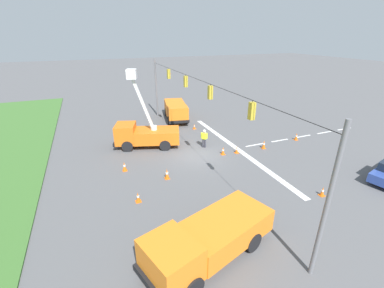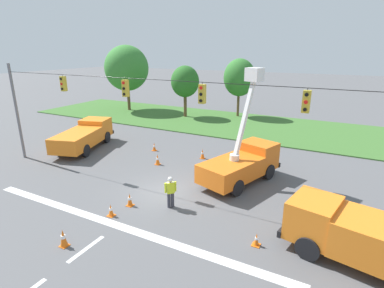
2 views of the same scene
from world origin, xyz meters
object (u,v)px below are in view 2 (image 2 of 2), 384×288
utility_truck_bucket_lift (243,161)px  tree_centre (239,78)px  traffic_cone_foreground_right (203,154)px  traffic_cone_lane_edge_b (154,147)px  tree_far_west (127,68)px  tree_west (185,82)px  utility_truck_support_near (85,135)px  traffic_cone_mid_right (63,238)px  traffic_cone_lane_edge_a (111,210)px  road_worker (171,190)px  utility_truck_support_far (366,237)px  traffic_cone_far_right (130,200)px  traffic_cone_near_bucket (256,240)px  traffic_cone_far_left (158,159)px

utility_truck_bucket_lift → tree_centre: bearing=110.1°
traffic_cone_foreground_right → traffic_cone_lane_edge_b: traffic_cone_foreground_right is taller
tree_far_west → tree_west: (8.97, -0.13, -1.34)m
utility_truck_support_near → traffic_cone_mid_right: bearing=-47.3°
utility_truck_support_near → traffic_cone_lane_edge_a: bearing=-37.9°
tree_centre → road_worker: size_ratio=4.02×
tree_far_west → utility_truck_bucket_lift: (21.42, -15.15, -4.36)m
tree_far_west → road_worker: 28.20m
road_worker → traffic_cone_lane_edge_a: size_ratio=2.63×
traffic_cone_lane_edge_a → utility_truck_support_near: bearing=142.1°
utility_truck_support_far → traffic_cone_far_right: size_ratio=8.75×
traffic_cone_near_bucket → traffic_cone_far_left: (-9.17, 6.00, 0.12)m
utility_truck_bucket_lift → traffic_cone_mid_right: 11.11m
tree_far_west → traffic_cone_lane_edge_a: 28.53m
traffic_cone_lane_edge_b → traffic_cone_mid_right: bearing=-72.9°
tree_far_west → traffic_cone_near_bucket: size_ratio=14.51×
traffic_cone_foreground_right → traffic_cone_lane_edge_a: 9.81m
tree_far_west → traffic_cone_foreground_right: (17.36, -12.57, -5.33)m
utility_truck_support_far → traffic_cone_far_right: bearing=-177.0°
traffic_cone_far_left → traffic_cone_lane_edge_a: bearing=-75.0°
utility_truck_support_far → traffic_cone_foreground_right: 13.44m
utility_truck_support_near → utility_truck_support_far: utility_truck_support_far is taller
tree_far_west → traffic_cone_far_left: size_ratio=10.78×
road_worker → traffic_cone_lane_edge_a: (-2.25, -2.19, -0.67)m
tree_centre → utility_truck_support_near: size_ratio=1.00×
utility_truck_bucket_lift → traffic_cone_far_right: (-4.35, -5.93, -0.99)m
utility_truck_support_far → road_worker: 9.06m
traffic_cone_mid_right → utility_truck_bucket_lift: bearing=65.3°
traffic_cone_mid_right → traffic_cone_near_bucket: bearing=28.0°
traffic_cone_lane_edge_b → utility_truck_support_near: bearing=-159.0°
tree_west → utility_truck_bucket_lift: bearing=-50.3°
utility_truck_bucket_lift → road_worker: 5.54m
traffic_cone_far_right → utility_truck_support_far: bearing=3.0°
tree_far_west → tree_centre: bearing=12.0°
tree_far_west → traffic_cone_far_right: size_ratio=11.75×
utility_truck_support_near → road_worker: size_ratio=4.03×
tree_west → traffic_cone_far_right: tree_west is taller
traffic_cone_lane_edge_a → traffic_cone_mid_right: bearing=-91.9°
traffic_cone_mid_right → tree_centre: bearing=94.2°
utility_truck_support_near → traffic_cone_foreground_right: bearing=13.1°
road_worker → traffic_cone_lane_edge_a: 3.21m
utility_truck_support_near → traffic_cone_far_right: 11.57m
utility_truck_support_near → traffic_cone_lane_edge_a: utility_truck_support_near is taller
traffic_cone_far_right → traffic_cone_lane_edge_a: bearing=-98.3°
traffic_cone_near_bucket → traffic_cone_lane_edge_a: (-7.27, -1.08, 0.04)m
utility_truck_support_near → traffic_cone_far_left: utility_truck_support_near is taller
traffic_cone_foreground_right → traffic_cone_near_bucket: bearing=-52.1°
utility_truck_support_near → traffic_cone_lane_edge_b: size_ratio=10.30×
traffic_cone_lane_edge_b → tree_centre: bearing=83.6°
utility_truck_support_near → utility_truck_bucket_lift: bearing=-0.9°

